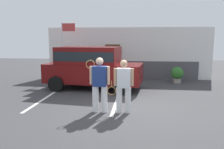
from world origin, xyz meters
TOP-DOWN VIEW (x-y plane):
  - ground_plane at (0.00, 0.00)m, footprint 40.00×40.00m
  - parking_stripe_0 at (-3.20, 1.50)m, footprint 0.12×4.40m
  - parking_stripe_1 at (-0.22, 1.50)m, footprint 0.12×4.40m
  - house_frontage at (-0.01, 6.56)m, footprint 9.99×0.40m
  - parked_suv at (-1.63, 3.29)m, footprint 4.79×2.59m
  - tennis_player_man at (-0.66, -0.24)m, footprint 0.81×0.30m
  - tennis_player_woman at (0.12, -0.23)m, footprint 0.91×0.30m
  - potted_plant_by_porch at (2.77, 5.24)m, footprint 0.68×0.68m
  - flag_pole at (-3.64, 5.55)m, footprint 0.80×0.05m

SIDE VIEW (x-z plane):
  - ground_plane at x=0.00m, z-range 0.00..0.00m
  - parking_stripe_0 at x=-3.20m, z-range 0.00..0.01m
  - parking_stripe_1 at x=-0.22m, z-range 0.00..0.01m
  - potted_plant_by_porch at x=2.77m, z-range 0.05..0.95m
  - tennis_player_woman at x=0.12m, z-range 0.03..1.78m
  - tennis_player_man at x=-0.66m, z-range 0.04..1.86m
  - parked_suv at x=-1.63m, z-range 0.12..2.17m
  - house_frontage at x=-0.01m, z-range -0.10..3.03m
  - flag_pole at x=-3.64m, z-range 0.63..4.00m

